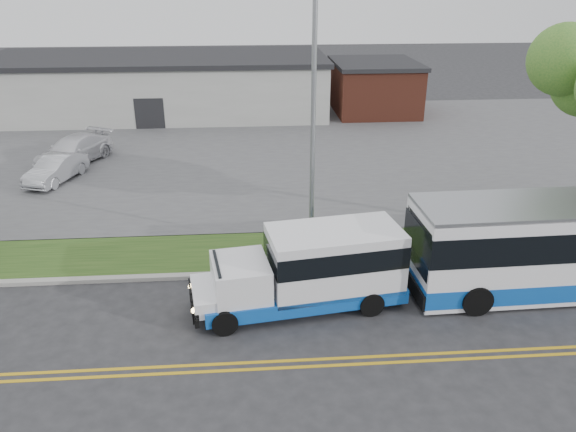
{
  "coord_description": "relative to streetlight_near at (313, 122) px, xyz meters",
  "views": [
    {
      "loc": [
        0.62,
        -16.75,
        10.17
      ],
      "look_at": [
        2.1,
        2.75,
        1.6
      ],
      "focal_mm": 35.0,
      "sensor_mm": 36.0,
      "label": 1
    }
  ],
  "objects": [
    {
      "name": "curb",
      "position": [
        -3.0,
        -1.63,
        -5.16
      ],
      "size": [
        80.0,
        0.3,
        0.15
      ],
      "primitive_type": "cube",
      "color": "#9E9B93",
      "rests_on": "ground"
    },
    {
      "name": "brick_wing",
      "position": [
        7.5,
        23.27,
        -3.27
      ],
      "size": [
        6.3,
        7.3,
        3.9
      ],
      "color": "brown",
      "rests_on": "ground"
    },
    {
      "name": "shuttle_bus",
      "position": [
        -0.34,
        -3.67,
        -3.82
      ],
      "size": [
        7.12,
        3.2,
        2.64
      ],
      "rotation": [
        0.0,
        0.0,
        0.15
      ],
      "color": "#104DAE",
      "rests_on": "ground"
    },
    {
      "name": "parked_car_b",
      "position": [
        -12.18,
        11.86,
        -4.38
      ],
      "size": [
        4.15,
        5.58,
        1.5
      ],
      "primitive_type": "imported",
      "rotation": [
        0.0,
        0.0,
        -0.45
      ],
      "color": "silver",
      "rests_on": "parking_lot"
    },
    {
      "name": "parking_lot",
      "position": [
        -3.0,
        14.27,
        -5.18
      ],
      "size": [
        80.0,
        25.0,
        0.1
      ],
      "primitive_type": "cube",
      "color": "#4C4C4F",
      "rests_on": "ground"
    },
    {
      "name": "commercial_building",
      "position": [
        -9.0,
        24.27,
        -3.05
      ],
      "size": [
        25.4,
        10.4,
        4.35
      ],
      "color": "#9E9E99",
      "rests_on": "ground"
    },
    {
      "name": "streetlight_near",
      "position": [
        0.0,
        0.0,
        0.0
      ],
      "size": [
        0.35,
        1.53,
        9.5
      ],
      "color": "gray",
      "rests_on": "verge"
    },
    {
      "name": "verge",
      "position": [
        -3.0,
        0.17,
        -5.18
      ],
      "size": [
        80.0,
        3.3,
        0.1
      ],
      "primitive_type": "cube",
      "color": "#214316",
      "rests_on": "ground"
    },
    {
      "name": "parked_car_a",
      "position": [
        -12.29,
        8.91,
        -4.47
      ],
      "size": [
        2.56,
        4.27,
        1.33
      ],
      "primitive_type": "imported",
      "rotation": [
        0.0,
        0.0,
        -0.31
      ],
      "color": "#ADAEB4",
      "rests_on": "parking_lot"
    },
    {
      "name": "lane_line_south",
      "position": [
        -3.0,
        -6.88,
        -5.23
      ],
      "size": [
        70.0,
        0.12,
        0.01
      ],
      "primitive_type": "cube",
      "color": "gold",
      "rests_on": "ground"
    },
    {
      "name": "ground",
      "position": [
        -3.0,
        -2.73,
        -5.23
      ],
      "size": [
        140.0,
        140.0,
        0.0
      ],
      "primitive_type": "plane",
      "color": "#28282B",
      "rests_on": "ground"
    },
    {
      "name": "lane_line_north",
      "position": [
        -3.0,
        -6.58,
        -5.23
      ],
      "size": [
        70.0,
        0.12,
        0.01
      ],
      "primitive_type": "cube",
      "color": "gold",
      "rests_on": "ground"
    }
  ]
}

